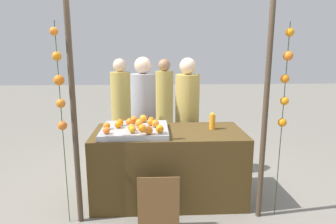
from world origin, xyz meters
The scene contains 30 objects.
ground_plane centered at (0.00, 0.00, 0.00)m, with size 24.00×24.00×0.00m, color gray.
stall_counter centered at (0.00, 0.00, 0.43)m, with size 1.77×0.84×0.85m, color #4C3819.
orange_tray centered at (-0.39, -0.04, 0.88)m, with size 0.76×0.70×0.06m, color #9EA0A5.
orange_0 centered at (-0.41, -0.27, 0.95)m, with size 0.08×0.08×0.08m, color orange.
orange_1 centered at (-0.21, 0.16, 0.95)m, with size 0.08×0.08×0.08m, color orange.
orange_2 centered at (-0.71, -0.09, 0.95)m, with size 0.08×0.08×0.08m, color orange.
orange_3 centered at (-0.16, -0.03, 0.96)m, with size 0.09×0.09×0.09m, color orange.
orange_4 centered at (-0.41, 0.17, 0.96)m, with size 0.09×0.09×0.09m, color orange.
orange_5 centered at (-0.35, 0.05, 0.95)m, with size 0.08×0.08×0.08m, color orange.
orange_6 centered at (-0.57, 0.06, 0.95)m, with size 0.08×0.08×0.08m, color orange.
orange_7 centered at (-0.42, -0.18, 0.95)m, with size 0.08×0.08×0.08m, color orange.
orange_8 centered at (-0.21, 0.06, 0.95)m, with size 0.08×0.08×0.08m, color orange.
orange_9 centered at (-0.11, -0.27, 0.96)m, with size 0.09×0.09×0.09m, color orange.
orange_10 centered at (-0.23, -0.32, 0.96)m, with size 0.09×0.09×0.09m, color orange.
orange_11 centered at (-0.58, -0.05, 0.95)m, with size 0.08×0.08×0.08m, color orange.
orange_12 centered at (-0.68, -0.29, 0.95)m, with size 0.08×0.08×0.08m, color orange.
orange_13 centered at (-0.30, 0.22, 0.96)m, with size 0.09×0.09×0.09m, color orange.
orange_14 centered at (-0.35, -0.03, 0.96)m, with size 0.09×0.09×0.09m, color orange.
orange_15 centered at (-0.31, -0.22, 0.95)m, with size 0.08×0.08×0.08m, color orange.
orange_16 centered at (-0.46, 0.06, 0.95)m, with size 0.09×0.09×0.09m, color orange.
juice_bottle centered at (0.53, 0.07, 0.95)m, with size 0.07×0.07×0.20m.
chalkboard_sign centered at (-0.14, -0.63, 0.28)m, with size 0.42×0.03×0.58m.
vendor_left centered at (-0.31, 0.68, 0.79)m, with size 0.34×0.34×1.70m.
vendor_right centered at (0.30, 0.71, 0.79)m, with size 0.34×0.34×1.69m.
crowd_person_0 centered at (0.03, 2.01, 0.76)m, with size 0.33×0.33×1.63m.
crowd_person_1 centered at (-0.73, 1.62, 0.77)m, with size 0.33×0.33×1.65m.
canopy_post_left centered at (-0.97, -0.46, 1.15)m, with size 0.06×0.06×2.31m, color #473828.
canopy_post_right centered at (0.97, -0.46, 1.15)m, with size 0.06×0.06×2.31m, color #473828.
garland_strand_left centered at (-1.09, -0.46, 1.46)m, with size 0.10×0.11×2.06m.
garland_strand_right centered at (1.16, -0.44, 1.50)m, with size 0.10×0.10×2.06m.
Camera 1 is at (-0.18, -3.34, 1.80)m, focal length 31.41 mm.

